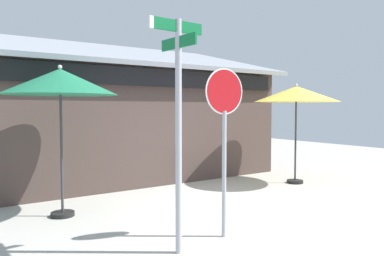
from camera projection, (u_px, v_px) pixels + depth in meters
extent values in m
cube|color=#ADA8A0|center=(226.00, 209.00, 7.80)|extent=(28.00, 28.00, 0.10)
cube|color=#473833|center=(125.00, 123.00, 11.60)|extent=(8.25, 4.50, 3.20)
cube|color=#999EA8|center=(126.00, 53.00, 11.36)|extent=(8.75, 5.09, 1.31)
cube|color=black|center=(161.00, 78.00, 9.63)|extent=(7.65, 0.16, 0.44)
cylinder|color=#A8AAB2|center=(178.00, 138.00, 5.21)|extent=(0.09, 0.09, 3.29)
cube|color=#116B38|center=(178.00, 26.00, 5.13)|extent=(0.81, 0.08, 0.16)
cube|color=#116B38|center=(178.00, 42.00, 5.14)|extent=(0.08, 0.81, 0.16)
cube|color=white|center=(151.00, 22.00, 4.87)|extent=(0.06, 0.04, 0.16)
cylinder|color=#A8AAB2|center=(224.00, 174.00, 5.91)|extent=(0.07, 0.07, 2.02)
cylinder|color=white|center=(224.00, 91.00, 5.85)|extent=(0.73, 0.02, 0.73)
cylinder|color=red|center=(224.00, 91.00, 5.85)|extent=(0.68, 0.04, 0.68)
cylinder|color=black|center=(63.00, 214.00, 7.08)|extent=(0.44, 0.44, 0.08)
cylinder|color=#333335|center=(62.00, 155.00, 7.03)|extent=(0.05, 0.05, 2.36)
cone|color=#1E724C|center=(60.00, 82.00, 6.95)|extent=(2.14, 2.14, 0.49)
sphere|color=silver|center=(60.00, 67.00, 6.94)|extent=(0.08, 0.08, 0.08)
cylinder|color=black|center=(295.00, 182.00, 10.25)|extent=(0.44, 0.44, 0.08)
cylinder|color=#333335|center=(296.00, 142.00, 10.19)|extent=(0.05, 0.05, 2.28)
cone|color=#EAD14C|center=(296.00, 94.00, 10.13)|extent=(2.31, 2.31, 0.43)
sphere|color=silver|center=(296.00, 85.00, 10.11)|extent=(0.08, 0.08, 0.08)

